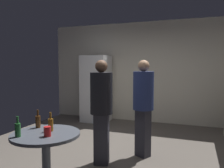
% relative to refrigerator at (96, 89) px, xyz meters
% --- Properties ---
extents(ground_plane, '(5.20, 5.20, 0.10)m').
position_rel_refrigerator_xyz_m(ground_plane, '(1.20, -2.20, -0.95)').
color(ground_plane, '#5B544C').
extents(wall_back, '(5.32, 0.06, 2.70)m').
position_rel_refrigerator_xyz_m(wall_back, '(1.20, 0.43, 0.45)').
color(wall_back, silver).
rests_on(wall_back, ground_plane).
extents(refrigerator, '(0.70, 0.68, 1.80)m').
position_rel_refrigerator_xyz_m(refrigerator, '(0.00, 0.00, 0.00)').
color(refrigerator, white).
rests_on(refrigerator, ground_plane).
extents(foreground_table, '(0.80, 0.80, 0.73)m').
position_rel_refrigerator_xyz_m(foreground_table, '(0.95, -3.51, -0.27)').
color(foreground_table, '#4C515B').
rests_on(foreground_table, ground_plane).
extents(beer_bottle_amber, '(0.06, 0.06, 0.23)m').
position_rel_refrigerator_xyz_m(beer_bottle_amber, '(0.95, -3.42, -0.08)').
color(beer_bottle_amber, '#8C5919').
rests_on(beer_bottle_amber, foreground_table).
extents(beer_bottle_brown, '(0.06, 0.06, 0.23)m').
position_rel_refrigerator_xyz_m(beer_bottle_brown, '(0.71, -3.35, -0.08)').
color(beer_bottle_brown, '#593314').
rests_on(beer_bottle_brown, foreground_table).
extents(beer_bottle_green, '(0.06, 0.06, 0.23)m').
position_rel_refrigerator_xyz_m(beer_bottle_green, '(0.75, -3.74, -0.08)').
color(beer_bottle_green, '#26662D').
rests_on(beer_bottle_green, foreground_table).
extents(plastic_cup_red, '(0.08, 0.08, 0.11)m').
position_rel_refrigerator_xyz_m(plastic_cup_red, '(1.04, -3.61, -0.11)').
color(plastic_cup_red, red).
rests_on(plastic_cup_red, foreground_table).
extents(person_in_black_shirt, '(0.40, 0.40, 1.61)m').
position_rel_refrigerator_xyz_m(person_in_black_shirt, '(1.24, -2.53, 0.04)').
color(person_in_black_shirt, '#2D2D38').
rests_on(person_in_black_shirt, ground_plane).
extents(person_in_navy_shirt, '(0.46, 0.46, 1.62)m').
position_rel_refrigerator_xyz_m(person_in_navy_shirt, '(1.77, -2.00, 0.04)').
color(person_in_navy_shirt, '#2D2D38').
rests_on(person_in_navy_shirt, ground_plane).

